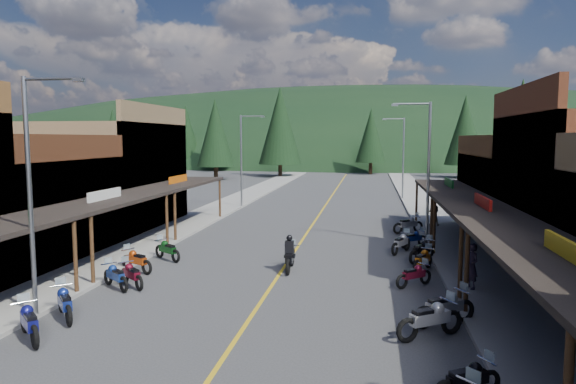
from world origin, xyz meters
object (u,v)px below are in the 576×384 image
at_px(bike_west_8, 136,259).
at_px(bike_east_8, 423,259).
at_px(pine_0, 113,136).
at_px(pine_4, 465,130).
at_px(shop_west_3, 107,175).
at_px(pine_7, 186,132).
at_px(bike_east_10, 401,242).
at_px(bike_west_4, 29,321).
at_px(pine_1, 216,132).
at_px(bike_east_6, 445,306).
at_px(bike_east_12, 408,223).
at_px(pine_9, 539,135).
at_px(pine_3, 371,135).
at_px(pine_10, 215,133).
at_px(streetlight_1, 243,156).
at_px(streetlight_2, 426,167).
at_px(rider_on_bike, 290,256).
at_px(shop_east_3, 536,197).
at_px(bike_east_7, 414,274).
at_px(bike_east_9, 422,250).
at_px(pine_5, 551,126).
at_px(pine_11, 521,127).
at_px(pedestrian_east_a, 472,266).
at_px(pine_8, 161,139).
at_px(bike_west_7, 132,273).
at_px(bike_east_11, 413,238).
at_px(streetlight_0, 33,186).
at_px(bike_east_5, 430,317).
at_px(pine_2, 280,125).
at_px(streetlight_3, 402,154).
at_px(bike_west_9, 167,249).
at_px(shop_west_2, 11,209).
at_px(bike_west_6, 115,275).

relative_size(bike_west_8, bike_east_8, 1.02).
height_order(pine_0, pine_4, pine_4).
xyz_separation_m(shop_west_3, pine_7, (-18.22, 64.70, 3.72)).
bearing_deg(bike_east_10, bike_west_4, -102.42).
distance_m(pine_1, bike_east_6, 80.73).
bearing_deg(bike_east_12, pine_9, 118.15).
bearing_deg(pine_3, pine_10, -143.97).
bearing_deg(streetlight_1, pine_7, 114.88).
xyz_separation_m(streetlight_2, pine_7, (-38.95, 68.00, 2.78)).
height_order(pine_7, rider_on_bike, pine_7).
relative_size(shop_west_3, pine_7, 0.87).
bearing_deg(bike_east_8, shop_east_3, 77.40).
bearing_deg(bike_east_7, bike_east_12, 136.06).
bearing_deg(pine_10, bike_east_9, -61.89).
relative_size(pine_5, pine_11, 1.13).
height_order(pine_4, pedestrian_east_a, pine_4).
xyz_separation_m(streetlight_1, pine_8, (-15.05, 18.00, 1.52)).
xyz_separation_m(shop_west_3, streetlight_1, (6.83, 10.70, 0.94)).
relative_size(bike_west_7, bike_east_7, 1.06).
distance_m(pine_5, bike_east_11, 70.49).
relative_size(shop_west_3, pine_1, 0.87).
height_order(pine_0, bike_east_7, pine_0).
xyz_separation_m(pine_1, bike_east_9, (30.47, -65.81, -6.63)).
distance_m(streetlight_0, pine_7, 85.79).
relative_size(bike_east_5, bike_east_7, 1.24).
distance_m(pine_0, pine_2, 30.30).
xyz_separation_m(streetlight_3, pine_9, (17.05, 15.00, 1.92)).
xyz_separation_m(pine_0, bike_west_9, (34.07, -59.50, -5.90)).
bearing_deg(pine_1, bike_west_4, -77.00).
xyz_separation_m(pine_0, pine_10, (22.00, -12.00, 0.30)).
relative_size(pine_2, pedestrian_east_a, 7.83).
bearing_deg(bike_west_8, shop_west_3, 62.23).
bearing_deg(pedestrian_east_a, pine_7, -176.12).
bearing_deg(bike_east_8, streetlight_1, 151.12).
bearing_deg(bike_east_6, pedestrian_east_a, 126.93).
xyz_separation_m(shop_west_3, bike_east_6, (20.14, -15.81, -2.86)).
height_order(shop_west_2, pine_0, pine_0).
height_order(pine_4, bike_east_11, pine_4).
bearing_deg(bike_west_7, bike_west_9, 45.56).
xyz_separation_m(bike_east_8, bike_east_10, (-0.75, 3.63, 0.02)).
xyz_separation_m(bike_west_7, bike_east_6, (11.93, -2.44, 0.09)).
bearing_deg(streetlight_3, bike_east_12, -91.87).
height_order(streetlight_1, bike_east_7, streetlight_1).
height_order(pine_8, bike_west_9, pine_8).
distance_m(bike_west_8, bike_east_11, 14.79).
height_order(pine_4, pine_8, pine_4).
bearing_deg(bike_west_9, pine_2, 39.62).
bearing_deg(pine_3, pine_7, 164.48).
distance_m(bike_west_6, pedestrian_east_a, 14.13).
xyz_separation_m(bike_east_6, rider_on_bike, (-5.98, 6.00, 0.03)).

